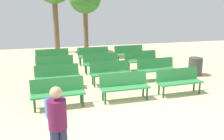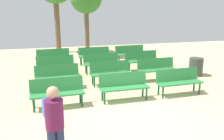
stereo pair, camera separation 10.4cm
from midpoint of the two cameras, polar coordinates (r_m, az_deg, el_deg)
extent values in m
plane|color=#CCB789|center=(6.74, 6.43, -11.66)|extent=(24.00, 24.00, 0.00)
cube|color=#2D8442|center=(7.49, -12.84, -5.53)|extent=(1.62, 0.53, 0.05)
cube|color=#2D8442|center=(7.59, -13.07, -3.28)|extent=(1.60, 0.21, 0.40)
cylinder|color=#194C28|center=(7.41, -18.07, -8.04)|extent=(0.06, 0.06, 0.40)
cylinder|color=#194C28|center=(7.49, -7.26, -7.10)|extent=(0.06, 0.06, 0.40)
cylinder|color=#194C28|center=(7.71, -18.06, -7.12)|extent=(0.06, 0.06, 0.40)
cylinder|color=#194C28|center=(7.79, -7.68, -6.23)|extent=(0.06, 0.06, 0.40)
cube|color=#2D8442|center=(7.85, 2.72, -4.15)|extent=(1.61, 0.48, 0.05)
cube|color=#2D8442|center=(7.95, 2.29, -2.03)|extent=(1.60, 0.16, 0.40)
cylinder|color=#194C28|center=(7.61, -1.98, -6.63)|extent=(0.06, 0.06, 0.40)
cylinder|color=#194C28|center=(8.03, 7.83, -5.57)|extent=(0.06, 0.06, 0.40)
cylinder|color=#194C28|center=(7.90, -2.53, -5.79)|extent=(0.06, 0.06, 0.40)
cylinder|color=#194C28|center=(8.30, 6.96, -4.82)|extent=(0.06, 0.06, 0.40)
cube|color=#2D8442|center=(8.66, 15.26, -2.81)|extent=(1.62, 0.51, 0.05)
cube|color=#2D8442|center=(8.75, 14.69, -0.90)|extent=(1.60, 0.20, 0.40)
cylinder|color=#194C28|center=(8.26, 11.59, -5.13)|extent=(0.06, 0.06, 0.40)
cylinder|color=#194C28|center=(8.99, 19.50, -4.03)|extent=(0.06, 0.06, 0.40)
cylinder|color=#194C28|center=(8.52, 10.58, -4.42)|extent=(0.06, 0.06, 0.40)
cylinder|color=#194C28|center=(9.23, 18.35, -3.42)|extent=(0.06, 0.06, 0.40)
cube|color=#2D8442|center=(9.08, -12.96, -1.81)|extent=(1.62, 0.51, 0.05)
cube|color=#2D8442|center=(9.21, -13.14, 0.00)|extent=(1.60, 0.20, 0.40)
cylinder|color=#194C28|center=(8.99, -17.25, -3.83)|extent=(0.06, 0.06, 0.40)
cylinder|color=#194C28|center=(9.06, -8.38, -3.12)|extent=(0.06, 0.06, 0.40)
cylinder|color=#194C28|center=(9.29, -17.26, -3.20)|extent=(0.06, 0.06, 0.40)
cylinder|color=#194C28|center=(9.37, -8.68, -2.52)|extent=(0.06, 0.06, 0.40)
cube|color=#2D8442|center=(9.38, -0.53, -0.85)|extent=(1.62, 0.53, 0.05)
cube|color=#2D8442|center=(9.50, -0.88, 0.89)|extent=(1.60, 0.21, 0.40)
cylinder|color=#194C28|center=(9.13, -4.45, -2.85)|extent=(0.06, 0.06, 0.40)
cylinder|color=#194C28|center=(9.52, 3.79, -2.07)|extent=(0.06, 0.06, 0.40)
cylinder|color=#194C28|center=(9.43, -4.89, -2.27)|extent=(0.06, 0.06, 0.40)
cylinder|color=#194C28|center=(9.81, 3.12, -1.53)|extent=(0.06, 0.06, 0.40)
cube|color=#2D8442|center=(10.08, 10.20, 0.05)|extent=(1.61, 0.50, 0.05)
cube|color=#2D8442|center=(10.19, 9.77, 1.66)|extent=(1.60, 0.18, 0.40)
cylinder|color=#194C28|center=(9.72, 6.84, -1.79)|extent=(0.06, 0.06, 0.40)
cylinder|color=#194C28|center=(10.33, 14.02, -1.11)|extent=(0.06, 0.06, 0.40)
cylinder|color=#194C28|center=(10.00, 6.13, -1.27)|extent=(0.06, 0.06, 0.40)
cylinder|color=#194C28|center=(10.59, 13.16, -0.64)|extent=(0.06, 0.06, 0.40)
cube|color=#2D8442|center=(10.68, -13.46, 0.73)|extent=(1.61, 0.46, 0.05)
cube|color=#2D8442|center=(10.81, -13.58, 2.25)|extent=(1.60, 0.14, 0.40)
cylinder|color=#194C28|center=(10.59, -17.14, -0.93)|extent=(0.06, 0.06, 0.40)
cylinder|color=#194C28|center=(10.62, -9.59, -0.41)|extent=(0.06, 0.06, 0.40)
cylinder|color=#194C28|center=(10.90, -17.09, -0.47)|extent=(0.06, 0.06, 0.40)
cylinder|color=#194C28|center=(10.92, -9.75, 0.03)|extent=(0.06, 0.06, 0.40)
cube|color=#2D8442|center=(10.93, -2.79, 1.48)|extent=(1.60, 0.45, 0.05)
cube|color=#2D8442|center=(11.06, -3.02, 2.95)|extent=(1.60, 0.13, 0.40)
cylinder|color=#194C28|center=(10.71, -6.26, -0.14)|extent=(0.06, 0.06, 0.40)
cylinder|color=#194C28|center=(10.99, 0.97, 0.35)|extent=(0.06, 0.06, 0.40)
cylinder|color=#194C28|center=(11.02, -6.51, 0.29)|extent=(0.06, 0.06, 0.40)
cylinder|color=#194C28|center=(11.29, 0.53, 0.76)|extent=(0.06, 0.06, 0.40)
cube|color=#2D8442|center=(11.54, 6.74, 2.13)|extent=(1.62, 0.54, 0.05)
cube|color=#2D8442|center=(11.66, 6.37, 3.52)|extent=(1.60, 0.22, 0.40)
cylinder|color=#194C28|center=(11.18, 3.76, 0.58)|extent=(0.06, 0.06, 0.40)
cylinder|color=#194C28|center=(11.75, 10.14, 1.10)|extent=(0.06, 0.06, 0.40)
cylinder|color=#194C28|center=(11.47, 3.18, 0.97)|extent=(0.06, 0.06, 0.40)
cylinder|color=#194C28|center=(12.03, 9.44, 1.46)|extent=(0.06, 0.06, 0.40)
cube|color=#2D8442|center=(12.30, -13.95, 2.61)|extent=(1.62, 0.53, 0.05)
cube|color=#2D8442|center=(12.44, -14.08, 3.90)|extent=(1.60, 0.21, 0.40)
cylinder|color=#194C28|center=(12.18, -17.11, 1.15)|extent=(0.06, 0.06, 0.40)
cylinder|color=#194C28|center=(12.25, -10.57, 1.66)|extent=(0.06, 0.06, 0.40)
cylinder|color=#194C28|center=(12.49, -17.13, 1.50)|extent=(0.06, 0.06, 0.40)
cylinder|color=#194C28|center=(12.56, -10.75, 1.99)|extent=(0.06, 0.06, 0.40)
cube|color=#2D8442|center=(12.48, -4.53, 3.20)|extent=(1.60, 0.46, 0.05)
cube|color=#2D8442|center=(12.63, -4.72, 4.47)|extent=(1.60, 0.14, 0.40)
cylinder|color=#194C28|center=(12.28, -7.59, 1.82)|extent=(0.06, 0.06, 0.40)
cylinder|color=#194C28|center=(12.52, -1.22, 2.22)|extent=(0.06, 0.06, 0.40)
cylinder|color=#194C28|center=(12.59, -7.78, 2.15)|extent=(0.06, 0.06, 0.40)
cylinder|color=#194C28|center=(12.82, -1.56, 2.53)|extent=(0.06, 0.06, 0.40)
cube|color=#2D8442|center=(13.00, 3.97, 3.71)|extent=(1.62, 0.54, 0.05)
cube|color=#2D8442|center=(13.14, 3.67, 4.92)|extent=(1.60, 0.22, 0.40)
cylinder|color=#194C28|center=(12.67, 1.27, 2.38)|extent=(0.06, 0.06, 0.40)
cylinder|color=#194C28|center=(13.18, 7.05, 2.77)|extent=(0.06, 0.06, 0.40)
cylinder|color=#194C28|center=(12.96, 0.81, 2.68)|extent=(0.06, 0.06, 0.40)
cylinder|color=#194C28|center=(13.46, 6.48, 3.06)|extent=(0.06, 0.06, 0.40)
cylinder|color=brown|center=(14.43, -6.33, 8.78)|extent=(0.26, 0.26, 2.83)
cylinder|color=brown|center=(15.94, -13.15, 10.21)|extent=(0.32, 0.32, 3.45)
cylinder|color=#601947|center=(4.56, -13.34, -10.05)|extent=(0.41, 0.41, 0.55)
sphere|color=tan|center=(4.40, -13.67, -5.16)|extent=(0.22, 0.22, 0.22)
cube|color=blue|center=(4.78, -14.22, -8.53)|extent=(0.32, 0.24, 0.36)
cylinder|color=#383D38|center=(11.22, 18.67, 0.80)|extent=(0.59, 0.59, 0.77)
camera|label=1|loc=(0.05, -90.32, -0.09)|focal=39.05mm
camera|label=2|loc=(0.05, 89.68, 0.09)|focal=39.05mm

